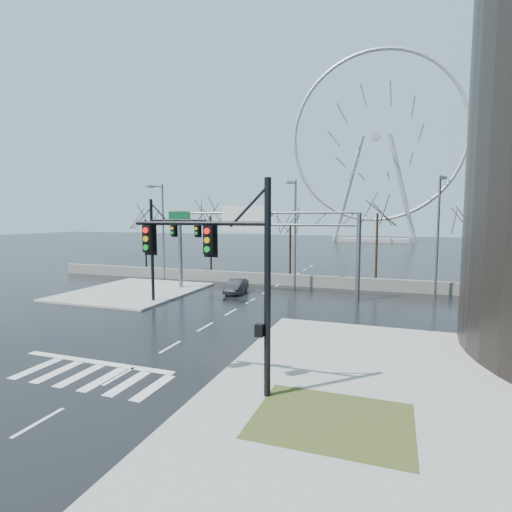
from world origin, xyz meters
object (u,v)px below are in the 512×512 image
at_px(signal_mast_near, 232,266).
at_px(sign_gantry, 258,234).
at_px(ferris_wheel, 376,143).
at_px(car, 236,286).
at_px(signal_mast_far, 164,241).

relative_size(signal_mast_near, sign_gantry, 0.49).
distance_m(ferris_wheel, car, 84.59).
relative_size(signal_mast_far, ferris_wheel, 0.16).
bearing_deg(signal_mast_near, sign_gantry, 106.19).
distance_m(signal_mast_near, signal_mast_far, 17.03).
xyz_separation_m(signal_mast_far, ferris_wheel, (10.87, 86.04, 21.30)).
relative_size(sign_gantry, ferris_wheel, 0.32).
height_order(signal_mast_near, sign_gantry, signal_mast_near).
bearing_deg(ferris_wheel, car, -95.21).
distance_m(signal_mast_far, car, 7.95).
xyz_separation_m(signal_mast_far, car, (3.55, 5.73, -4.22)).
height_order(signal_mast_far, ferris_wheel, ferris_wheel).
relative_size(signal_mast_near, car, 2.16).
bearing_deg(ferris_wheel, sign_gantry, -93.84).
bearing_deg(signal_mast_far, signal_mast_near, -49.74).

